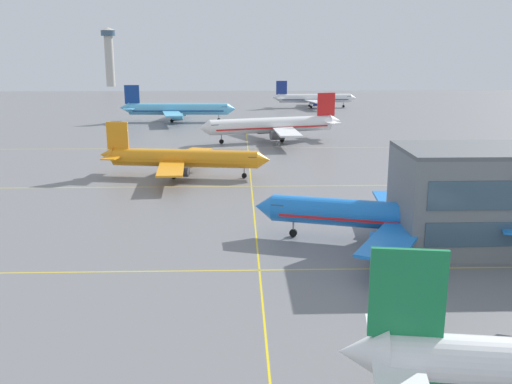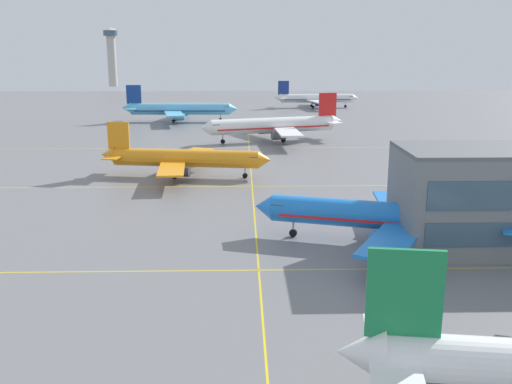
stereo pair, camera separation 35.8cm
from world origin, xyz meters
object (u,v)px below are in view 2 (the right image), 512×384
object	(u,v)px
airliner_third_row	(184,158)
airliner_far_right_stand	(179,109)
airliner_far_left_stand	(275,125)
airliner_distant_taxiway	(316,98)
airliner_second_row	(392,217)
control_tower	(111,52)

from	to	relation	value
airliner_third_row	airliner_far_right_stand	size ratio (longest dim) A/B	0.87
airliner_far_left_stand	airliner_distant_taxiway	world-z (taller)	airliner_far_left_stand
airliner_second_row	airliner_far_right_stand	size ratio (longest dim) A/B	0.90
airliner_far_right_stand	airliner_distant_taxiway	world-z (taller)	airliner_far_right_stand
airliner_distant_taxiway	control_tower	size ratio (longest dim) A/B	0.98
airliner_second_row	airliner_third_row	xyz separation A→B (m)	(-29.66, 40.18, -0.20)
airliner_far_left_stand	airliner_distant_taxiway	xyz separation A→B (m)	(21.23, 84.06, -0.53)
airliner_far_left_stand	airliner_far_right_stand	bearing A→B (deg)	125.33
airliner_second_row	airliner_far_left_stand	distance (m)	82.67
airliner_second_row	airliner_far_left_stand	bearing A→B (deg)	96.95
airliner_second_row	airliner_third_row	distance (m)	49.94
airliner_third_row	airliner_far_left_stand	xyz separation A→B (m)	(19.66, 41.88, 0.64)
airliner_far_left_stand	control_tower	size ratio (longest dim) A/B	1.11
airliner_far_right_stand	airliner_distant_taxiway	xyz separation A→B (m)	(50.34, 42.99, -0.42)
airliner_second_row	airliner_distant_taxiway	world-z (taller)	airliner_second_row
airliner_distant_taxiway	airliner_third_row	bearing A→B (deg)	-107.99
airliner_third_row	airliner_distant_taxiway	bearing A→B (deg)	72.01
airliner_far_right_stand	control_tower	distance (m)	179.64
control_tower	airliner_distant_taxiway	bearing A→B (deg)	-49.60
airliner_third_row	airliner_far_right_stand	xyz separation A→B (m)	(-9.46, 82.96, 0.54)
airliner_distant_taxiway	airliner_second_row	bearing A→B (deg)	-93.87
airliner_far_left_stand	control_tower	xyz separation A→B (m)	(-86.42, 210.55, 16.16)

